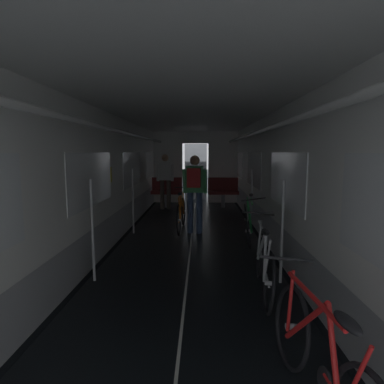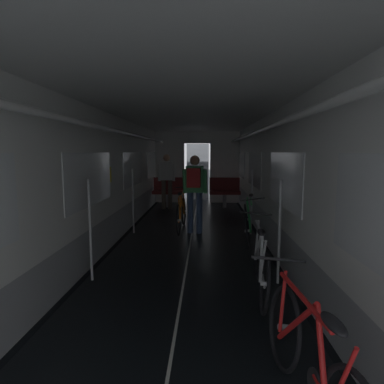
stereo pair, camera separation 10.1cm
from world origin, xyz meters
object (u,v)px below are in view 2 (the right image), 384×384
Objects in this scene: bench_seat_far_left at (168,189)px; person_cyclist_aisle at (195,187)px; bicycle_green at (247,222)px; bicycle_orange_in_aisle at (181,213)px; bicycle_red at (309,363)px; person_standing_near_bench at (167,178)px; bench_seat_far_right at (225,190)px; bicycle_silver at (261,264)px.

person_cyclist_aisle is (0.96, -3.34, 0.45)m from bench_seat_far_left.
bench_seat_far_left is 0.58× the size of bicycle_green.
bicycle_orange_in_aisle is at bearing 148.37° from bicycle_green.
bicycle_green is 1.36m from person_cyclist_aisle.
bench_seat_far_left is at bearing 102.93° from bicycle_red.
bicycle_green is 4.11m from person_standing_near_bench.
bench_seat_far_left is 1.80m from bench_seat_far_right.
bicycle_green is at bearing 86.65° from bicycle_silver.
bench_seat_far_right is at bearing 90.55° from bicycle_red.
bench_seat_far_left is at bearing 102.01° from bicycle_orange_in_aisle.
bench_seat_far_left is 0.58× the size of bicycle_silver.
person_cyclist_aisle is (-0.84, -3.34, 0.45)m from bench_seat_far_right.
bicycle_green is 1.01× the size of person_standing_near_bench.
bench_seat_far_right is (1.80, 0.00, 0.00)m from bench_seat_far_left.
bicycle_orange_in_aisle is at bearing -110.50° from bench_seat_far_right.
bench_seat_far_right is 8.19m from bicycle_red.
bicycle_silver is (0.00, 1.89, 0.00)m from bicycle_red.
bicycle_red is at bearing -91.91° from bicycle_green.
bicycle_green is at bearing -62.67° from bench_seat_far_left.
bicycle_orange_in_aisle is 1.00× the size of person_standing_near_bench.
bicycle_red reaches higher than bicycle_silver.
bicycle_silver is (1.88, -6.29, -0.18)m from bench_seat_far_left.
bicycle_green is (0.14, 4.27, -0.00)m from bicycle_red.
bicycle_green reaches higher than bench_seat_far_left.
bicycle_red is (1.88, -8.19, -0.19)m from bench_seat_far_left.
bicycle_orange_in_aisle is at bearing 103.48° from bicycle_red.
bench_seat_far_right is 0.58× the size of bicycle_red.
bench_seat_far_right is at bearing 11.83° from person_standing_near_bench.
bench_seat_far_left is 0.58× the size of person_standing_near_bench.
bicycle_red is (0.08, -8.19, -0.19)m from bench_seat_far_right.
person_standing_near_bench is (-1.88, 5.92, 0.59)m from bicycle_silver.
person_cyclist_aisle is at bearing 151.51° from bicycle_green.
bench_seat_far_right is 0.58× the size of bicycle_green.
bench_seat_far_left is 0.55m from person_standing_near_bench.
bicycle_silver is at bearing -72.38° from person_standing_near_bench.
bicycle_green is 1.00× the size of bicycle_silver.
person_cyclist_aisle is 1.00× the size of bicycle_orange_in_aisle.
bicycle_orange_in_aisle is (-0.31, 0.27, -0.63)m from person_cyclist_aisle.
bicycle_silver reaches higher than bicycle_orange_in_aisle.
bench_seat_far_left is at bearing 106.65° from bicycle_silver.
person_cyclist_aisle reaches higher than bench_seat_far_right.
bicycle_red is at bearing -89.45° from bench_seat_far_right.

